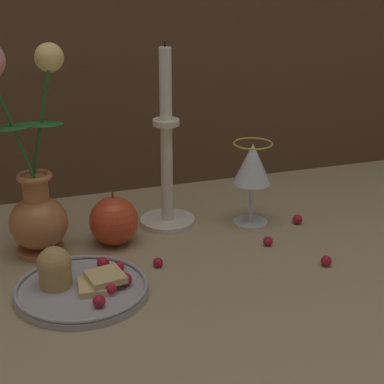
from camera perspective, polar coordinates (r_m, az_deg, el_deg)
name	(u,v)px	position (r m, az deg, el deg)	size (l,w,h in m)	color
ground_plane	(174,253)	(1.07, -1.61, -5.40)	(2.40, 2.40, 0.00)	#9E8966
vase	(30,183)	(1.05, -14.16, 0.81)	(0.15, 0.10, 0.35)	#B77042
plate_with_pastries	(77,283)	(0.96, -10.15, -8.00)	(0.20, 0.20, 0.07)	#A3A3A8
wine_glass	(252,167)	(1.15, 5.38, 2.25)	(0.07, 0.07, 0.15)	silver
candlestick	(167,169)	(1.14, -2.26, 2.02)	(0.10, 0.10, 0.33)	silver
apple_beside_vase	(114,221)	(1.09, -6.96, -2.56)	(0.08, 0.08, 0.10)	#D14223
berry_near_plate	(326,261)	(1.05, 11.85, -6.00)	(0.02, 0.02, 0.02)	#AD192D
berry_front_center	(158,262)	(1.02, -3.04, -6.27)	(0.02, 0.02, 0.02)	#AD192D
berry_by_glass_stem	(298,219)	(1.19, 9.36, -2.41)	(0.02, 0.02, 0.02)	#AD192D
berry_under_candlestick	(268,241)	(1.10, 6.77, -4.36)	(0.02, 0.02, 0.02)	#AD192D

